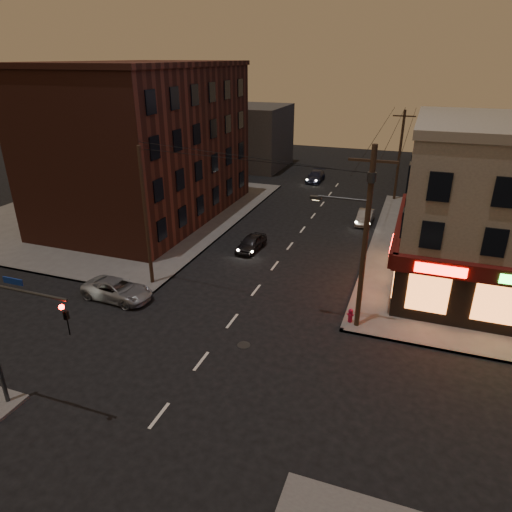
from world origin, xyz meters
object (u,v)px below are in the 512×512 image
at_px(sedan_far, 315,176).
at_px(fire_hydrant, 350,315).
at_px(suv_cross, 117,290).
at_px(sedan_near, 251,243).
at_px(sedan_mid, 365,217).

relative_size(sedan_far, fire_hydrant, 5.12).
bearing_deg(suv_cross, fire_hydrant, -78.36).
bearing_deg(suv_cross, sedan_near, -23.06).
relative_size(suv_cross, sedan_near, 1.27).
relative_size(sedan_near, fire_hydrant, 4.31).
height_order(suv_cross, fire_hydrant, suv_cross).
height_order(suv_cross, sedan_far, suv_cross).
height_order(suv_cross, sedan_mid, suv_cross).
bearing_deg(fire_hydrant, sedan_far, 106.63).
distance_m(sedan_far, fire_hydrant, 32.13).
xyz_separation_m(sedan_near, sedan_far, (-0.17, 22.63, 0.01)).
bearing_deg(sedan_far, sedan_mid, -59.99).
xyz_separation_m(suv_cross, sedan_far, (4.92, 32.78, -0.02)).
xyz_separation_m(sedan_mid, sedan_far, (-7.67, 13.28, 0.01)).
distance_m(sedan_mid, sedan_far, 15.33).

